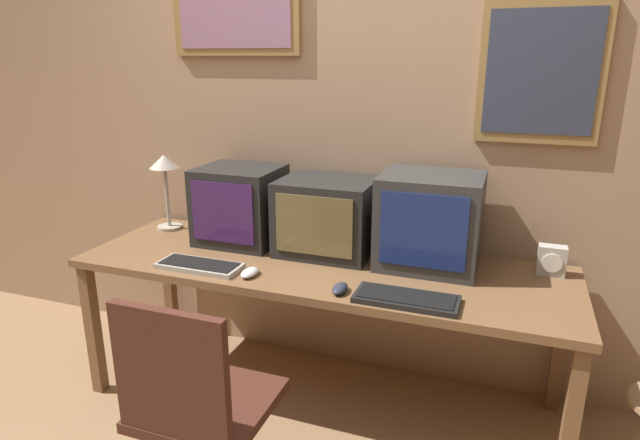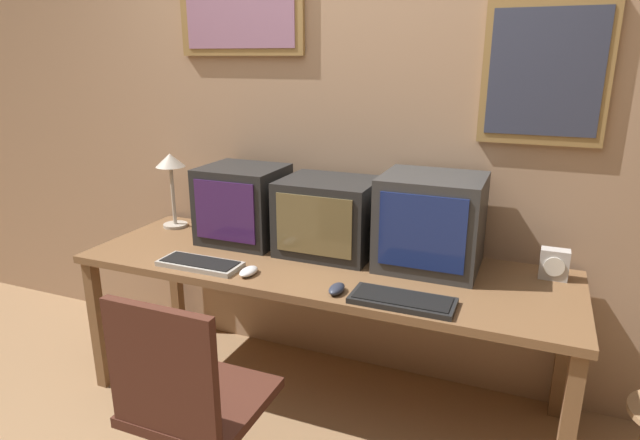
{
  "view_description": "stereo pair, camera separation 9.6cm",
  "coord_description": "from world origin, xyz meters",
  "px_view_note": "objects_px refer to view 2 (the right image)",
  "views": [
    {
      "loc": [
        0.78,
        -1.21,
        1.63
      ],
      "look_at": [
        0.0,
        0.93,
        0.93
      ],
      "focal_mm": 30.0,
      "sensor_mm": 36.0,
      "label": 1
    },
    {
      "loc": [
        0.87,
        -1.18,
        1.63
      ],
      "look_at": [
        0.0,
        0.93,
        0.93
      ],
      "focal_mm": 30.0,
      "sensor_mm": 36.0,
      "label": 2
    }
  ],
  "objects_px": {
    "desk_clock": "(554,264)",
    "office_chair": "(193,422)",
    "keyboard_side": "(402,300)",
    "mouse_near_keyboard": "(249,271)",
    "desk_lamp": "(171,171)",
    "mouse_far_corner": "(337,289)",
    "keyboard_main": "(200,264)",
    "monitor_right": "(431,222)",
    "monitor_center": "(329,216)",
    "monitor_left": "(243,204)"
  },
  "relations": [
    {
      "from": "desk_clock",
      "to": "office_chair",
      "type": "xyz_separation_m",
      "value": [
        -1.15,
        -1.01,
        -0.4
      ]
    },
    {
      "from": "keyboard_side",
      "to": "mouse_near_keyboard",
      "type": "relative_size",
      "value": 3.48
    },
    {
      "from": "desk_clock",
      "to": "desk_lamp",
      "type": "bearing_deg",
      "value": -179.67
    },
    {
      "from": "mouse_far_corner",
      "to": "keyboard_main",
      "type": "bearing_deg",
      "value": 177.44
    },
    {
      "from": "mouse_near_keyboard",
      "to": "office_chair",
      "type": "xyz_separation_m",
      "value": [
        0.07,
        -0.55,
        -0.35
      ]
    },
    {
      "from": "keyboard_main",
      "to": "keyboard_side",
      "type": "distance_m",
      "value": 0.94
    },
    {
      "from": "mouse_far_corner",
      "to": "office_chair",
      "type": "bearing_deg",
      "value": -123.26
    },
    {
      "from": "desk_clock",
      "to": "keyboard_side",
      "type": "bearing_deg",
      "value": -138.08
    },
    {
      "from": "keyboard_side",
      "to": "desk_lamp",
      "type": "height_order",
      "value": "desk_lamp"
    },
    {
      "from": "monitor_right",
      "to": "keyboard_main",
      "type": "distance_m",
      "value": 1.05
    },
    {
      "from": "monitor_right",
      "to": "office_chair",
      "type": "distance_m",
      "value": 1.27
    },
    {
      "from": "monitor_center",
      "to": "keyboard_side",
      "type": "xyz_separation_m",
      "value": [
        0.47,
        -0.42,
        -0.17
      ]
    },
    {
      "from": "mouse_far_corner",
      "to": "desk_clock",
      "type": "distance_m",
      "value": 0.94
    },
    {
      "from": "mouse_near_keyboard",
      "to": "mouse_far_corner",
      "type": "xyz_separation_m",
      "value": [
        0.42,
        -0.03,
        0.0
      ]
    },
    {
      "from": "keyboard_side",
      "to": "desk_clock",
      "type": "relative_size",
      "value": 3.05
    },
    {
      "from": "desk_clock",
      "to": "keyboard_main",
      "type": "bearing_deg",
      "value": -162.71
    },
    {
      "from": "monitor_right",
      "to": "office_chair",
      "type": "height_order",
      "value": "monitor_right"
    },
    {
      "from": "desk_lamp",
      "to": "keyboard_side",
      "type": "bearing_deg",
      "value": -18.37
    },
    {
      "from": "desk_clock",
      "to": "mouse_near_keyboard",
      "type": "bearing_deg",
      "value": -159.32
    },
    {
      "from": "desk_clock",
      "to": "desk_lamp",
      "type": "distance_m",
      "value": 1.96
    },
    {
      "from": "monitor_right",
      "to": "mouse_far_corner",
      "type": "distance_m",
      "value": 0.55
    },
    {
      "from": "keyboard_main",
      "to": "mouse_far_corner",
      "type": "relative_size",
      "value": 3.59
    },
    {
      "from": "monitor_center",
      "to": "mouse_far_corner",
      "type": "distance_m",
      "value": 0.5
    },
    {
      "from": "monitor_right",
      "to": "keyboard_main",
      "type": "xyz_separation_m",
      "value": [
        -0.95,
        -0.4,
        -0.2
      ]
    },
    {
      "from": "monitor_center",
      "to": "desk_clock",
      "type": "xyz_separation_m",
      "value": [
        1.01,
        0.06,
        -0.11
      ]
    },
    {
      "from": "monitor_left",
      "to": "desk_lamp",
      "type": "height_order",
      "value": "desk_lamp"
    },
    {
      "from": "monitor_right",
      "to": "keyboard_main",
      "type": "relative_size",
      "value": 1.14
    },
    {
      "from": "keyboard_side",
      "to": "office_chair",
      "type": "xyz_separation_m",
      "value": [
        -0.61,
        -0.53,
        -0.35
      ]
    },
    {
      "from": "monitor_left",
      "to": "office_chair",
      "type": "bearing_deg",
      "value": -71.1
    },
    {
      "from": "keyboard_main",
      "to": "mouse_near_keyboard",
      "type": "xyz_separation_m",
      "value": [
        0.25,
        -0.0,
        0.0
      ]
    },
    {
      "from": "keyboard_main",
      "to": "mouse_far_corner",
      "type": "bearing_deg",
      "value": -2.56
    },
    {
      "from": "office_chair",
      "to": "monitor_left",
      "type": "bearing_deg",
      "value": 108.9
    },
    {
      "from": "monitor_left",
      "to": "keyboard_side",
      "type": "relative_size",
      "value": 0.99
    },
    {
      "from": "monitor_right",
      "to": "mouse_near_keyboard",
      "type": "relative_size",
      "value": 3.8
    },
    {
      "from": "keyboard_side",
      "to": "monitor_left",
      "type": "bearing_deg",
      "value": 156.02
    },
    {
      "from": "keyboard_main",
      "to": "desk_clock",
      "type": "height_order",
      "value": "desk_clock"
    },
    {
      "from": "keyboard_side",
      "to": "mouse_near_keyboard",
      "type": "distance_m",
      "value": 0.69
    },
    {
      "from": "monitor_left",
      "to": "desk_lamp",
      "type": "relative_size",
      "value": 0.96
    },
    {
      "from": "desk_lamp",
      "to": "monitor_left",
      "type": "bearing_deg",
      "value": -6.26
    },
    {
      "from": "monitor_left",
      "to": "monitor_right",
      "type": "distance_m",
      "value": 0.95
    },
    {
      "from": "office_chair",
      "to": "desk_clock",
      "type": "bearing_deg",
      "value": 41.51
    },
    {
      "from": "monitor_right",
      "to": "mouse_near_keyboard",
      "type": "distance_m",
      "value": 0.83
    },
    {
      "from": "desk_clock",
      "to": "desk_lamp",
      "type": "relative_size",
      "value": 0.32
    },
    {
      "from": "monitor_right",
      "to": "mouse_near_keyboard",
      "type": "height_order",
      "value": "monitor_right"
    },
    {
      "from": "monitor_left",
      "to": "desk_lamp",
      "type": "distance_m",
      "value": 0.49
    },
    {
      "from": "mouse_far_corner",
      "to": "monitor_left",
      "type": "bearing_deg",
      "value": 147.6
    },
    {
      "from": "monitor_right",
      "to": "desk_clock",
      "type": "relative_size",
      "value": 3.33
    },
    {
      "from": "desk_clock",
      "to": "desk_lamp",
      "type": "height_order",
      "value": "desk_lamp"
    },
    {
      "from": "desk_lamp",
      "to": "monitor_center",
      "type": "bearing_deg",
      "value": -2.9
    },
    {
      "from": "monitor_left",
      "to": "desk_clock",
      "type": "xyz_separation_m",
      "value": [
        1.47,
        0.06,
        -0.13
      ]
    }
  ]
}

